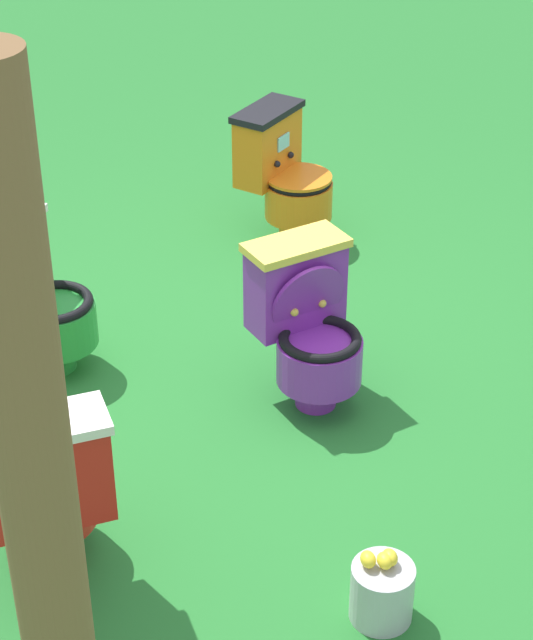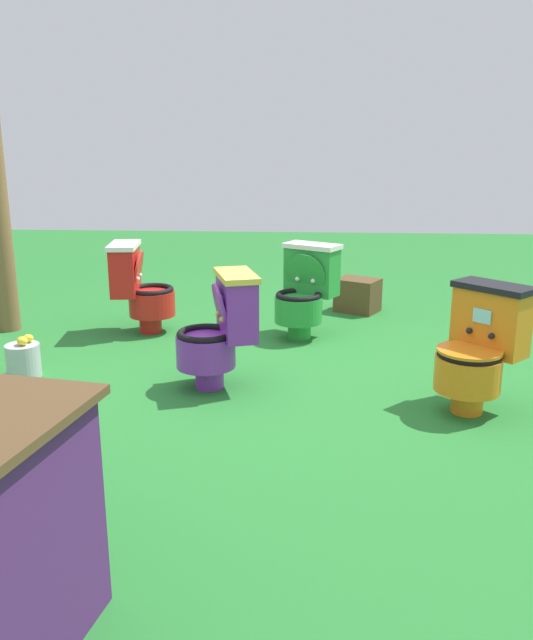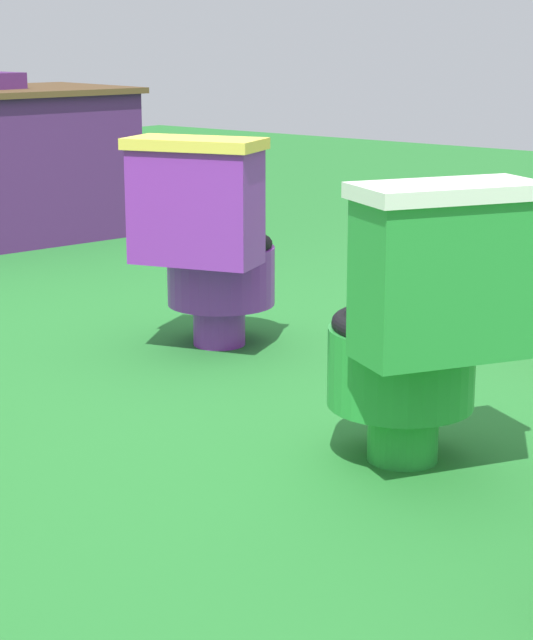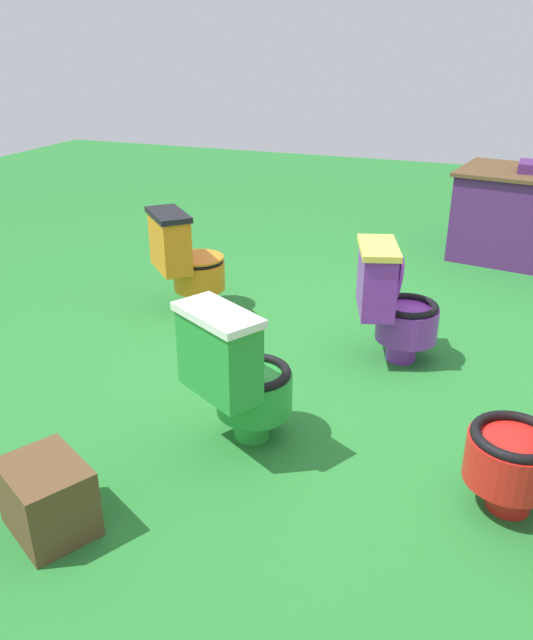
# 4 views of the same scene
# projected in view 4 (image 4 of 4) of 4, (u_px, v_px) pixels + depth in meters

# --- Properties ---
(ground) EXTENTS (14.00, 14.00, 0.00)m
(ground) POSITION_uv_depth(u_px,v_px,m) (343.00, 370.00, 3.80)
(ground) COLOR #26752D
(toilet_purple) EXTENTS (0.59, 0.53, 0.73)m
(toilet_purple) POSITION_uv_depth(u_px,v_px,m) (393.00, 302.00, 3.79)
(toilet_purple) COLOR purple
(toilet_purple) RESTS_ON ground
(toilet_orange) EXTENTS (0.63, 0.63, 0.73)m
(toilet_orange) POSITION_uv_depth(u_px,v_px,m) (186.00, 260.00, 4.51)
(toilet_orange) COLOR orange
(toilet_orange) RESTS_ON ground
(toilet_green) EXTENTS (0.59, 0.63, 0.73)m
(toilet_green) POSITION_uv_depth(u_px,v_px,m) (238.00, 374.00, 2.99)
(toilet_green) COLOR green
(toilet_green) RESTS_ON ground
(small_crate) EXTENTS (0.45, 0.42, 0.30)m
(small_crate) POSITION_uv_depth(u_px,v_px,m) (48.00, 498.00, 2.53)
(small_crate) COLOR brown
(small_crate) RESTS_ON ground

